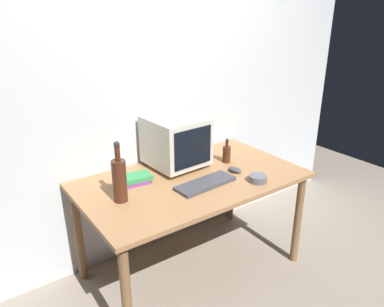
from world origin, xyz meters
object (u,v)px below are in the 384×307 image
cd_spindle (258,179)px  bottle_tall (119,179)px  keyboard (205,184)px  bottle_short (227,153)px  computer_mouse (235,170)px  crt_monitor (176,141)px  book_stack (134,179)px

cd_spindle → bottle_tall: bearing=161.3°
keyboard → bottle_short: bearing=26.9°
bottle_short → keyboard: bearing=-149.1°
computer_mouse → cd_spindle: cd_spindle is taller
cd_spindle → keyboard: bearing=153.3°
bottle_tall → bottle_short: (0.90, 0.09, -0.07)m
crt_monitor → keyboard: (-0.02, -0.37, -0.18)m
bottle_tall → bottle_short: bottle_tall is taller
keyboard → book_stack: (-0.37, 0.30, 0.02)m
cd_spindle → book_stack: bearing=146.4°
computer_mouse → keyboard: bearing=169.4°
book_stack → crt_monitor: bearing=11.1°
bottle_short → cd_spindle: bottle_short is taller
crt_monitor → book_stack: 0.43m
cd_spindle → computer_mouse: bearing=96.6°
keyboard → bottle_short: (0.36, 0.22, 0.06)m
crt_monitor → cd_spindle: crt_monitor is taller
crt_monitor → cd_spindle: size_ratio=3.41×
crt_monitor → book_stack: size_ratio=1.69×
crt_monitor → bottle_short: size_ratio=2.20×
keyboard → bottle_short: 0.43m
crt_monitor → bottle_tall: bottle_tall is taller
computer_mouse → bottle_short: bottle_short is taller
computer_mouse → bottle_tall: (-0.83, 0.09, 0.13)m
computer_mouse → bottle_short: bearing=48.9°
crt_monitor → bottle_short: crt_monitor is taller
book_stack → bottle_short: bearing=-6.1°
keyboard → bottle_tall: 0.57m
keyboard → bottle_tall: (-0.54, 0.13, 0.13)m
crt_monitor → cd_spindle: bearing=-60.5°
crt_monitor → keyboard: crt_monitor is taller
crt_monitor → keyboard: 0.41m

